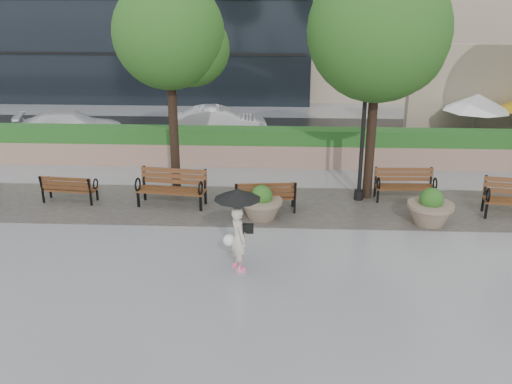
{
  "coord_description": "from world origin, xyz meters",
  "views": [
    {
      "loc": [
        -0.41,
        -12.66,
        6.3
      ],
      "look_at": [
        -1.08,
        1.23,
        1.1
      ],
      "focal_mm": 40.0,
      "sensor_mm": 36.0,
      "label": 1
    }
  ],
  "objects_px": {
    "bench_0": "(70,194)",
    "planter_left": "(262,206)",
    "pedestrian": "(238,222)",
    "lamppost": "(362,145)",
    "bench_2": "(265,202)",
    "car_left": "(71,126)",
    "car_right": "(219,123)",
    "bench_1": "(172,195)",
    "planter_right": "(430,210)",
    "bench_3": "(404,191)"
  },
  "relations": [
    {
      "from": "bench_3",
      "to": "car_right",
      "type": "height_order",
      "value": "car_right"
    },
    {
      "from": "car_left",
      "to": "car_right",
      "type": "bearing_deg",
      "value": -98.48
    },
    {
      "from": "planter_right",
      "to": "car_left",
      "type": "height_order",
      "value": "car_left"
    },
    {
      "from": "car_left",
      "to": "bench_0",
      "type": "bearing_deg",
      "value": -175.8
    },
    {
      "from": "planter_right",
      "to": "car_right",
      "type": "bearing_deg",
      "value": 127.76
    },
    {
      "from": "car_left",
      "to": "planter_left",
      "type": "bearing_deg",
      "value": -148.64
    },
    {
      "from": "planter_left",
      "to": "car_right",
      "type": "height_order",
      "value": "car_right"
    },
    {
      "from": "bench_3",
      "to": "planter_right",
      "type": "distance_m",
      "value": 1.85
    },
    {
      "from": "planter_left",
      "to": "planter_right",
      "type": "bearing_deg",
      "value": -2.22
    },
    {
      "from": "bench_1",
      "to": "lamppost",
      "type": "height_order",
      "value": "lamppost"
    },
    {
      "from": "bench_1",
      "to": "lamppost",
      "type": "bearing_deg",
      "value": 14.62
    },
    {
      "from": "pedestrian",
      "to": "lamppost",
      "type": "bearing_deg",
      "value": -60.39
    },
    {
      "from": "bench_1",
      "to": "car_left",
      "type": "xyz_separation_m",
      "value": [
        -5.48,
        6.98,
        0.3
      ]
    },
    {
      "from": "bench_0",
      "to": "pedestrian",
      "type": "distance_m",
      "value": 6.76
    },
    {
      "from": "car_left",
      "to": "pedestrian",
      "type": "height_order",
      "value": "pedestrian"
    },
    {
      "from": "bench_0",
      "to": "car_right",
      "type": "height_order",
      "value": "car_right"
    },
    {
      "from": "bench_3",
      "to": "planter_left",
      "type": "bearing_deg",
      "value": -161.14
    },
    {
      "from": "bench_3",
      "to": "lamppost",
      "type": "xyz_separation_m",
      "value": [
        -1.37,
        -0.04,
        1.44
      ]
    },
    {
      "from": "lamppost",
      "to": "planter_right",
      "type": "bearing_deg",
      "value": -45.97
    },
    {
      "from": "bench_3",
      "to": "car_right",
      "type": "bearing_deg",
      "value": 130.81
    },
    {
      "from": "lamppost",
      "to": "car_left",
      "type": "relative_size",
      "value": 0.92
    },
    {
      "from": "bench_1",
      "to": "lamppost",
      "type": "distance_m",
      "value": 5.8
    },
    {
      "from": "bench_0",
      "to": "planter_left",
      "type": "relative_size",
      "value": 1.41
    },
    {
      "from": "planter_left",
      "to": "pedestrian",
      "type": "bearing_deg",
      "value": -98.05
    },
    {
      "from": "bench_2",
      "to": "car_right",
      "type": "height_order",
      "value": "car_right"
    },
    {
      "from": "bench_3",
      "to": "bench_2",
      "type": "bearing_deg",
      "value": -167.51
    },
    {
      "from": "planter_left",
      "to": "lamppost",
      "type": "height_order",
      "value": "lamppost"
    },
    {
      "from": "bench_3",
      "to": "planter_left",
      "type": "distance_m",
      "value": 4.56
    },
    {
      "from": "lamppost",
      "to": "car_left",
      "type": "height_order",
      "value": "lamppost"
    },
    {
      "from": "lamppost",
      "to": "pedestrian",
      "type": "distance_m",
      "value": 5.68
    },
    {
      "from": "car_right",
      "to": "bench_0",
      "type": "bearing_deg",
      "value": 146.92
    },
    {
      "from": "lamppost",
      "to": "pedestrian",
      "type": "xyz_separation_m",
      "value": [
        -3.32,
        -4.57,
        -0.53
      ]
    },
    {
      "from": "bench_0",
      "to": "lamppost",
      "type": "relative_size",
      "value": 0.42
    },
    {
      "from": "bench_1",
      "to": "car_left",
      "type": "bearing_deg",
      "value": 135.15
    },
    {
      "from": "bench_3",
      "to": "car_left",
      "type": "distance_m",
      "value": 13.88
    },
    {
      "from": "lamppost",
      "to": "car_right",
      "type": "relative_size",
      "value": 0.97
    },
    {
      "from": "bench_1",
      "to": "planter_right",
      "type": "height_order",
      "value": "bench_1"
    },
    {
      "from": "bench_3",
      "to": "car_right",
      "type": "distance_m",
      "value": 9.38
    },
    {
      "from": "bench_1",
      "to": "bench_2",
      "type": "xyz_separation_m",
      "value": [
        2.76,
        -0.3,
        -0.04
      ]
    },
    {
      "from": "bench_2",
      "to": "lamppost",
      "type": "height_order",
      "value": "lamppost"
    },
    {
      "from": "pedestrian",
      "to": "bench_2",
      "type": "bearing_deg",
      "value": -32.51
    },
    {
      "from": "lamppost",
      "to": "planter_left",
      "type": "bearing_deg",
      "value": -151.23
    },
    {
      "from": "bench_0",
      "to": "bench_2",
      "type": "relative_size",
      "value": 0.91
    },
    {
      "from": "bench_1",
      "to": "car_left",
      "type": "distance_m",
      "value": 8.88
    },
    {
      "from": "bench_0",
      "to": "bench_1",
      "type": "bearing_deg",
      "value": -176.87
    },
    {
      "from": "bench_2",
      "to": "lamppost",
      "type": "distance_m",
      "value": 3.33
    },
    {
      "from": "bench_0",
      "to": "planter_left",
      "type": "height_order",
      "value": "planter_left"
    },
    {
      "from": "bench_3",
      "to": "car_left",
      "type": "xyz_separation_m",
      "value": [
        -12.42,
        6.19,
        0.34
      ]
    },
    {
      "from": "planter_left",
      "to": "bench_2",
      "type": "bearing_deg",
      "value": 81.75
    },
    {
      "from": "bench_1",
      "to": "car_right",
      "type": "height_order",
      "value": "car_right"
    }
  ]
}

